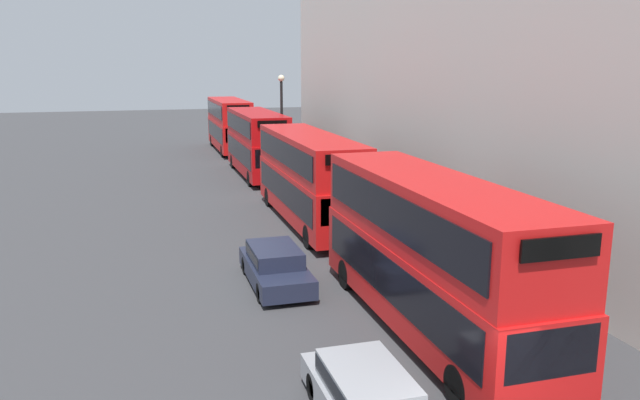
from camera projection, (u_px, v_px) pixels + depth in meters
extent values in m
cube|color=red|center=(429.00, 283.00, 17.72)|extent=(2.55, 11.11, 2.19)
cube|color=red|center=(432.00, 213.00, 17.28)|extent=(2.50, 10.89, 1.93)
cube|color=black|center=(429.00, 274.00, 17.66)|extent=(2.59, 10.22, 1.22)
cube|color=black|center=(432.00, 209.00, 17.26)|extent=(2.59, 10.22, 1.16)
cube|color=black|center=(552.00, 354.00, 12.44)|extent=(2.17, 0.06, 1.09)
cube|color=black|center=(561.00, 248.00, 11.97)|extent=(1.78, 0.06, 0.46)
cylinder|color=black|center=(460.00, 386.00, 13.90)|extent=(0.30, 1.00, 1.00)
cylinder|color=black|center=(546.00, 373.00, 14.52)|extent=(0.30, 1.00, 1.00)
cylinder|color=black|center=(347.00, 274.00, 21.32)|extent=(0.30, 1.00, 1.00)
cylinder|color=black|center=(407.00, 268.00, 21.93)|extent=(0.30, 1.00, 1.00)
cube|color=red|center=(309.00, 194.00, 29.92)|extent=(2.55, 11.46, 2.19)
cube|color=red|center=(309.00, 153.00, 29.50)|extent=(2.50, 11.23, 1.75)
cube|color=black|center=(309.00, 188.00, 29.86)|extent=(2.59, 10.54, 1.23)
cube|color=black|center=(309.00, 151.00, 29.48)|extent=(2.59, 10.54, 1.05)
cube|color=black|center=(347.00, 211.00, 24.48)|extent=(2.17, 0.06, 1.10)
cube|color=black|center=(347.00, 159.00, 24.04)|extent=(1.78, 0.06, 0.42)
cylinder|color=black|center=(309.00, 237.00, 25.94)|extent=(0.30, 1.00, 1.00)
cylinder|color=black|center=(360.00, 233.00, 26.55)|extent=(0.30, 1.00, 1.00)
cylinder|color=black|center=(269.00, 197.00, 33.69)|extent=(0.30, 1.00, 1.00)
cylinder|color=black|center=(309.00, 195.00, 34.30)|extent=(0.30, 1.00, 1.00)
cube|color=#B20C0F|center=(257.00, 154.00, 42.60)|extent=(2.55, 10.47, 2.29)
cube|color=#B20C0F|center=(256.00, 125.00, 42.17)|extent=(2.50, 10.27, 1.73)
cube|color=black|center=(257.00, 150.00, 42.54)|extent=(2.59, 9.64, 1.28)
cube|color=black|center=(256.00, 123.00, 42.15)|extent=(2.59, 9.64, 1.04)
cube|color=black|center=(273.00, 158.00, 37.62)|extent=(2.17, 0.06, 1.15)
cube|color=black|center=(272.00, 124.00, 37.18)|extent=(1.78, 0.06, 0.42)
cylinder|color=black|center=(250.00, 179.00, 39.10)|extent=(0.30, 1.00, 1.00)
cylinder|color=black|center=(285.00, 177.00, 39.71)|extent=(0.30, 1.00, 1.00)
cylinder|color=black|center=(233.00, 161.00, 45.92)|extent=(0.30, 1.00, 1.00)
cylinder|color=black|center=(263.00, 160.00, 46.53)|extent=(0.30, 1.00, 1.00)
cube|color=red|center=(230.00, 134.00, 54.93)|extent=(2.55, 10.77, 2.28)
cube|color=red|center=(229.00, 110.00, 54.49)|extent=(2.50, 10.56, 1.87)
cube|color=black|center=(230.00, 131.00, 54.87)|extent=(2.59, 9.91, 1.28)
cube|color=black|center=(229.00, 109.00, 54.47)|extent=(2.59, 9.91, 1.12)
cube|color=black|center=(239.00, 135.00, 49.81)|extent=(2.17, 0.06, 1.14)
cube|color=black|center=(238.00, 108.00, 49.34)|extent=(1.78, 0.06, 0.45)
cylinder|color=black|center=(223.00, 151.00, 51.28)|extent=(0.30, 1.00, 1.00)
cylinder|color=black|center=(250.00, 150.00, 51.90)|extent=(0.30, 1.00, 1.00)
cylinder|color=black|center=(212.00, 141.00, 58.38)|extent=(0.30, 1.00, 1.00)
cylinder|color=black|center=(236.00, 140.00, 59.00)|extent=(0.30, 1.00, 1.00)
cube|color=gray|center=(367.00, 382.00, 13.01)|extent=(1.54, 2.54, 0.53)
cube|color=black|center=(367.00, 381.00, 13.00)|extent=(1.58, 2.41, 0.34)
cylinder|color=black|center=(314.00, 387.00, 14.23)|extent=(0.22, 0.64, 0.64)
cylinder|color=black|center=(377.00, 378.00, 14.65)|extent=(0.22, 0.64, 0.64)
cube|color=#1E2338|center=(276.00, 271.00, 21.63)|extent=(1.82, 4.56, 0.62)
cube|color=#1E2338|center=(275.00, 254.00, 21.61)|extent=(1.60, 2.51, 0.55)
cube|color=black|center=(275.00, 254.00, 21.60)|extent=(1.63, 2.38, 0.35)
cylinder|color=black|center=(261.00, 293.00, 20.08)|extent=(0.22, 0.64, 0.64)
cylinder|color=black|center=(309.00, 288.00, 20.52)|extent=(0.22, 0.64, 0.64)
cylinder|color=black|center=(246.00, 265.00, 22.82)|extent=(0.22, 0.64, 0.64)
cylinder|color=black|center=(288.00, 262.00, 23.25)|extent=(0.22, 0.64, 0.64)
cylinder|color=black|center=(282.00, 129.00, 42.64)|extent=(0.18, 0.18, 6.38)
sphere|color=beige|center=(281.00, 78.00, 41.91)|extent=(0.44, 0.44, 0.44)
cylinder|color=#334C6B|center=(332.00, 191.00, 34.06)|extent=(0.36, 0.36, 1.45)
sphere|color=tan|center=(332.00, 176.00, 33.88)|extent=(0.22, 0.22, 0.22)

